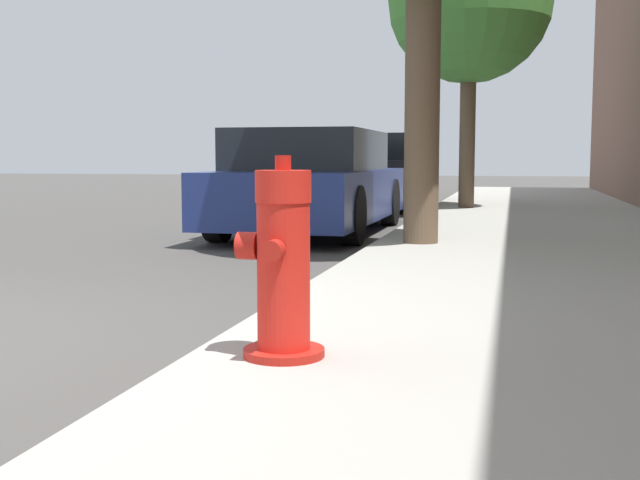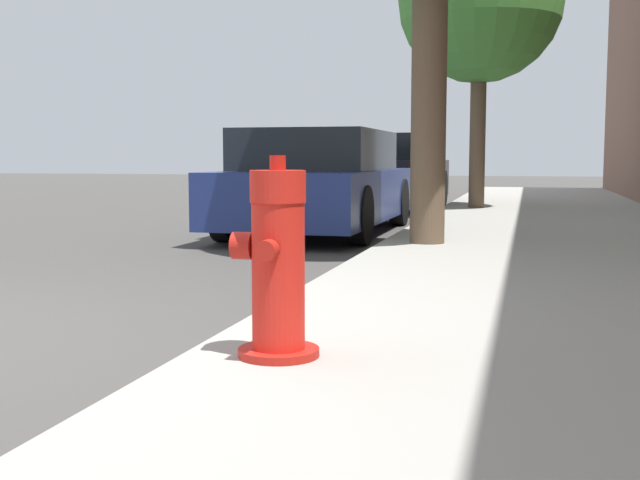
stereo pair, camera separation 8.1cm
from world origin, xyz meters
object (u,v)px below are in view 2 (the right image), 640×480
object	(u,v)px
parked_car_near	(321,183)
street_tree_far	(480,1)
fire_hydrant	(277,266)
parked_car_mid	(391,172)

from	to	relation	value
parked_car_near	street_tree_far	size ratio (longest dim) A/B	0.93
fire_hydrant	parked_car_near	distance (m)	6.94
parked_car_mid	street_tree_far	xyz separation A→B (m)	(1.71, -1.62, 2.80)
fire_hydrant	parked_car_near	xyz separation A→B (m)	(-1.57, 6.76, 0.12)
parked_car_mid	parked_car_near	bearing A→B (deg)	-90.24
fire_hydrant	parked_car_mid	world-z (taller)	parked_car_mid
fire_hydrant	street_tree_far	bearing A→B (deg)	89.13
parked_car_near	parked_car_mid	distance (m)	5.27
parked_car_mid	street_tree_far	size ratio (longest dim) A/B	0.82
fire_hydrant	street_tree_far	xyz separation A→B (m)	(0.16, 10.41, 2.98)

